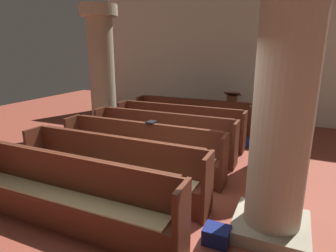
% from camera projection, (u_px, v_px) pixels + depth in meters
% --- Properties ---
extents(ground_plane, '(19.20, 19.20, 0.00)m').
position_uv_depth(ground_plane, '(157.00, 199.00, 4.65)').
color(ground_plane, brown).
extents(back_wall, '(10.00, 0.16, 4.50)m').
position_uv_depth(back_wall, '(238.00, 52.00, 9.41)').
color(back_wall, silver).
rests_on(back_wall, ground).
extents(pew_row_0, '(3.35, 0.47, 0.97)m').
position_uv_depth(pew_row_0, '(192.00, 116.00, 8.14)').
color(pew_row_0, '#562819').
rests_on(pew_row_0, ground).
extents(pew_row_1, '(3.35, 0.46, 0.97)m').
position_uv_depth(pew_row_1, '(179.00, 124.00, 7.27)').
color(pew_row_1, '#562819').
rests_on(pew_row_1, ground).
extents(pew_row_2, '(3.35, 0.46, 0.97)m').
position_uv_depth(pew_row_2, '(162.00, 134.00, 6.41)').
color(pew_row_2, '#562819').
rests_on(pew_row_2, ground).
extents(pew_row_3, '(3.35, 0.47, 0.97)m').
position_uv_depth(pew_row_3, '(141.00, 148.00, 5.54)').
color(pew_row_3, '#562819').
rests_on(pew_row_3, ground).
extents(pew_row_4, '(3.35, 0.46, 0.97)m').
position_uv_depth(pew_row_4, '(111.00, 166.00, 4.67)').
color(pew_row_4, '#562819').
rests_on(pew_row_4, ground).
extents(pew_row_5, '(3.35, 0.46, 0.97)m').
position_uv_depth(pew_row_5, '(68.00, 193.00, 3.80)').
color(pew_row_5, '#562819').
rests_on(pew_row_5, ground).
extents(pillar_aisle_side, '(1.04, 1.04, 3.52)m').
position_uv_depth(pillar_aisle_side, '(291.00, 76.00, 5.80)').
color(pillar_aisle_side, '#9F967E').
rests_on(pillar_aisle_side, ground).
extents(pillar_far_side, '(1.04, 1.04, 3.52)m').
position_uv_depth(pillar_far_side, '(102.00, 68.00, 8.11)').
color(pillar_far_side, '#9F967E').
rests_on(pillar_far_side, ground).
extents(pillar_aisle_rear, '(1.02, 1.02, 3.52)m').
position_uv_depth(pillar_aisle_rear, '(285.00, 96.00, 3.31)').
color(pillar_aisle_rear, '#9F967E').
rests_on(pillar_aisle_rear, ground).
extents(lectern, '(0.48, 0.45, 1.08)m').
position_uv_depth(lectern, '(231.00, 111.00, 9.02)').
color(lectern, brown).
rests_on(lectern, ground).
extents(hymn_book, '(0.16, 0.21, 0.04)m').
position_uv_depth(hymn_book, '(151.00, 122.00, 5.51)').
color(hymn_book, black).
rests_on(hymn_book, pew_row_3).
extents(kneeler_box_navy, '(0.32, 0.27, 0.21)m').
position_uv_depth(kneeler_box_navy, '(217.00, 235.00, 3.56)').
color(kneeler_box_navy, navy).
rests_on(kneeler_box_navy, ground).
extents(kneeler_box_blue, '(0.37, 0.27, 0.22)m').
position_uv_depth(kneeler_box_blue, '(254.00, 143.00, 7.04)').
color(kneeler_box_blue, navy).
rests_on(kneeler_box_blue, ground).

